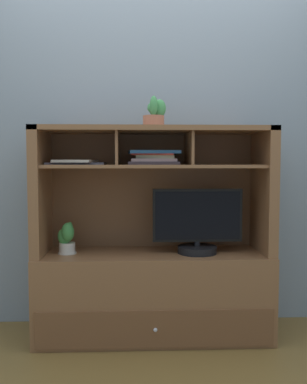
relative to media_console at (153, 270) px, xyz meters
The scene contains 8 objects.
floor_plane 0.43m from the media_console, 90.00° to the right, with size 6.00×6.00×0.02m, color brown.
back_wall 1.02m from the media_console, 90.00° to the left, with size 6.00×0.02×2.80m, color gray.
media_console is the anchor object (origin of this frame).
tv_monitor 0.40m from the media_console, ahead, with size 0.56×0.24×0.40m.
potted_orchid 0.58m from the media_console, behind, with size 0.11×0.12×0.20m.
magazine_stack_left 0.83m from the media_console, behind, with size 0.35×0.32×0.03m.
magazine_stack_centre 0.71m from the media_console, 87.62° to the right, with size 0.32×0.27×0.09m.
potted_succulent 0.97m from the media_console, 71.00° to the right, with size 0.15×0.15×0.19m.
Camera 1 is at (-0.11, -2.70, 1.11)m, focal length 40.63 mm.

